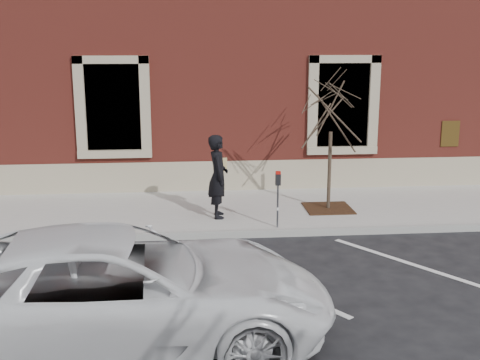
{
  "coord_description": "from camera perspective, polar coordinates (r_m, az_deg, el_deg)",
  "views": [
    {
      "loc": [
        -1.15,
        -12.11,
        4.07
      ],
      "look_at": [
        0.0,
        0.6,
        1.1
      ],
      "focal_mm": 45.0,
      "sensor_mm": 36.0,
      "label": 1
    }
  ],
  "objects": [
    {
      "name": "man",
      "position": [
        13.5,
        -2.1,
        0.35
      ],
      "size": [
        0.47,
        0.7,
        1.89
      ],
      "primitive_type": "imported",
      "rotation": [
        0.0,
        0.0,
        1.59
      ],
      "color": "black",
      "rests_on": "sidewalk_near"
    },
    {
      "name": "building_civic",
      "position": [
        19.89,
        -1.9,
        12.87
      ],
      "size": [
        40.0,
        8.62,
        8.0
      ],
      "color": "maroon",
      "rests_on": "ground"
    },
    {
      "name": "parking_meter",
      "position": [
        12.76,
        3.61,
        -0.83
      ],
      "size": [
        0.11,
        0.09,
        1.23
      ],
      "rotation": [
        0.0,
        0.0,
        0.21
      ],
      "color": "#595B60",
      "rests_on": "sidewalk_near"
    },
    {
      "name": "sidewalk_near",
      "position": [
        14.47,
        -0.41,
        -2.93
      ],
      "size": [
        40.0,
        3.5,
        0.15
      ],
      "primitive_type": "cube",
      "color": "#BDB8B1",
      "rests_on": "ground"
    },
    {
      "name": "parking_stripes",
      "position": [
        10.78,
        1.36,
        -9.07
      ],
      "size": [
        28.0,
        4.4,
        0.01
      ],
      "primitive_type": null,
      "color": "silver",
      "rests_on": "ground"
    },
    {
      "name": "white_truck",
      "position": [
        8.32,
        -11.59,
        -10.24
      ],
      "size": [
        5.96,
        2.98,
        1.62
      ],
      "primitive_type": "imported",
      "rotation": [
        0.0,
        0.0,
        1.62
      ],
      "color": "white",
      "rests_on": "ground"
    },
    {
      "name": "curb_near",
      "position": [
        12.76,
        0.26,
        -5.15
      ],
      "size": [
        40.0,
        0.12,
        0.15
      ],
      "primitive_type": "cube",
      "color": "#9E9E99",
      "rests_on": "ground"
    },
    {
      "name": "ground",
      "position": [
        12.83,
        0.24,
        -5.4
      ],
      "size": [
        120.0,
        120.0,
        0.0
      ],
      "primitive_type": "plane",
      "color": "#28282B",
      "rests_on": "ground"
    },
    {
      "name": "tree_grate",
      "position": [
        14.51,
        8.35,
        -2.66
      ],
      "size": [
        1.1,
        1.1,
        0.03
      ],
      "primitive_type": "cube",
      "color": "#3C2413",
      "rests_on": "sidewalk_near"
    },
    {
      "name": "sapling",
      "position": [
        14.07,
        8.67,
        6.57
      ],
      "size": [
        2.02,
        2.02,
        3.37
      ],
      "color": "#45342A",
      "rests_on": "sidewalk_near"
    }
  ]
}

